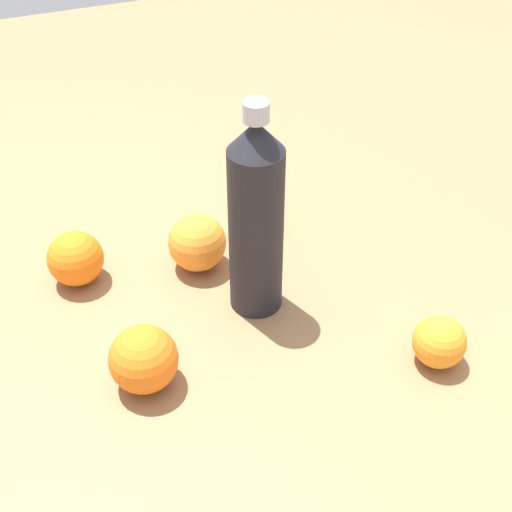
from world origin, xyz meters
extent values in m
plane|color=olive|center=(0.00, 0.00, 0.00)|extent=(2.40, 2.40, 0.00)
cylinder|color=black|center=(-0.03, -0.03, 0.12)|extent=(0.07, 0.07, 0.24)
cone|color=black|center=(-0.03, -0.03, 0.26)|extent=(0.07, 0.07, 0.04)
cylinder|color=#B2B7BF|center=(-0.03, -0.03, 0.29)|extent=(0.03, 0.03, 0.02)
sphere|color=orange|center=(0.04, 0.14, 0.03)|extent=(0.07, 0.07, 0.07)
sphere|color=orange|center=(-0.08, 0.08, 0.04)|extent=(0.08, 0.08, 0.08)
sphere|color=orange|center=(-0.21, -0.11, 0.04)|extent=(0.08, 0.08, 0.08)
sphere|color=orange|center=(-0.24, 0.11, 0.04)|extent=(0.08, 0.08, 0.08)
sphere|color=orange|center=(0.13, -0.22, 0.03)|extent=(0.07, 0.07, 0.07)
camera|label=1|loc=(-0.30, -0.68, 0.65)|focal=48.97mm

